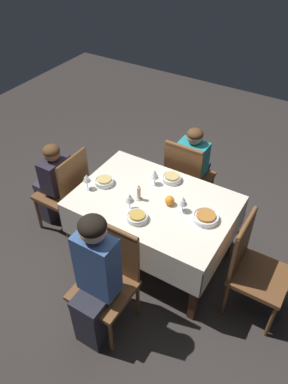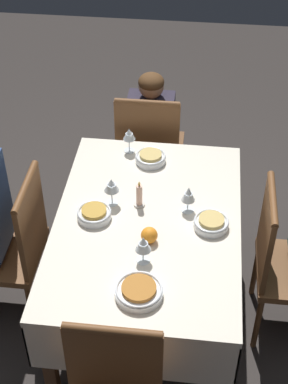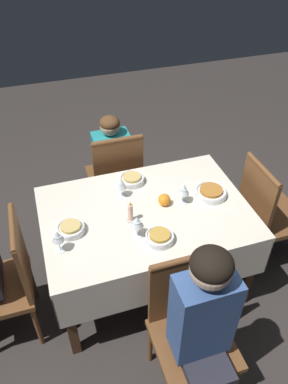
# 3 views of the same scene
# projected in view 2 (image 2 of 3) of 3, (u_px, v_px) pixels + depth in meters

# --- Properties ---
(ground_plane) EXTENTS (8.00, 8.00, 0.00)m
(ground_plane) POSITION_uv_depth(u_px,v_px,m) (147.00, 312.00, 3.46)
(ground_plane) COLOR #332D2B
(dining_table) EXTENTS (1.37, 0.95, 0.73)m
(dining_table) POSITION_uv_depth(u_px,v_px,m) (147.00, 235.00, 3.05)
(dining_table) COLOR silver
(dining_table) RESTS_ON ground_plane
(chair_south) EXTENTS (0.43, 0.44, 0.94)m
(chair_south) POSITION_uv_depth(u_px,v_px,m) (13.00, 244.00, 3.18)
(chair_south) COLOR brown
(chair_south) RESTS_ON ground_plane
(chair_north) EXTENTS (0.43, 0.44, 0.94)m
(chair_north) POSITION_uv_depth(u_px,v_px,m) (285.00, 260.00, 3.09)
(chair_north) COLOR brown
(chair_north) RESTS_ON ground_plane
(chair_west) EXTENTS (0.44, 0.43, 0.94)m
(chair_west) POSITION_uv_depth(u_px,v_px,m) (149.00, 147.00, 3.85)
(chair_west) COLOR brown
(chair_west) RESTS_ON ground_plane
(person_child_dark) EXTENTS (0.33, 0.30, 0.99)m
(person_child_dark) POSITION_uv_depth(u_px,v_px,m) (152.00, 128.00, 3.96)
(person_child_dark) COLOR #383342
(person_child_dark) RESTS_ON ground_plane
(bowl_south) EXTENTS (0.18, 0.18, 0.06)m
(bowl_south) POSITION_uv_depth(u_px,v_px,m) (94.00, 214.00, 2.99)
(bowl_south) COLOR silver
(bowl_south) RESTS_ON dining_table
(wine_glass_south) EXTENTS (0.08, 0.08, 0.16)m
(wine_glass_south) POSITION_uv_depth(u_px,v_px,m) (111.00, 186.00, 3.01)
(wine_glass_south) COLOR white
(wine_glass_south) RESTS_ON dining_table
(bowl_north) EXTENTS (0.18, 0.18, 0.06)m
(bowl_north) POSITION_uv_depth(u_px,v_px,m) (211.00, 222.00, 2.94)
(bowl_north) COLOR silver
(bowl_north) RESTS_ON dining_table
(wine_glass_north) EXTENTS (0.07, 0.07, 0.15)m
(wine_glass_north) POSITION_uv_depth(u_px,v_px,m) (188.00, 195.00, 2.98)
(wine_glass_north) COLOR white
(wine_glass_north) RESTS_ON dining_table
(bowl_west) EXTENTS (0.17, 0.17, 0.06)m
(bowl_west) POSITION_uv_depth(u_px,v_px,m) (151.00, 158.00, 3.35)
(bowl_west) COLOR silver
(bowl_west) RESTS_ON dining_table
(wine_glass_west) EXTENTS (0.07, 0.07, 0.16)m
(wine_glass_west) POSITION_uv_depth(u_px,v_px,m) (129.00, 135.00, 3.37)
(wine_glass_west) COLOR white
(wine_glass_west) RESTS_ON dining_table
(bowl_east) EXTENTS (0.22, 0.22, 0.06)m
(bowl_east) POSITION_uv_depth(u_px,v_px,m) (139.00, 291.00, 2.61)
(bowl_east) COLOR silver
(bowl_east) RESTS_ON dining_table
(wine_glass_east) EXTENTS (0.08, 0.08, 0.15)m
(wine_glass_east) POSITION_uv_depth(u_px,v_px,m) (143.00, 244.00, 2.71)
(wine_glass_east) COLOR white
(wine_glass_east) RESTS_ON dining_table
(candle_centerpiece) EXTENTS (0.06, 0.06, 0.16)m
(candle_centerpiece) POSITION_uv_depth(u_px,v_px,m) (139.00, 197.00, 3.04)
(candle_centerpiece) COLOR beige
(candle_centerpiece) RESTS_ON dining_table
(orange_fruit) EXTENTS (0.08, 0.08, 0.08)m
(orange_fruit) POSITION_uv_depth(u_px,v_px,m) (149.00, 235.00, 2.85)
(orange_fruit) COLOR orange
(orange_fruit) RESTS_ON dining_table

